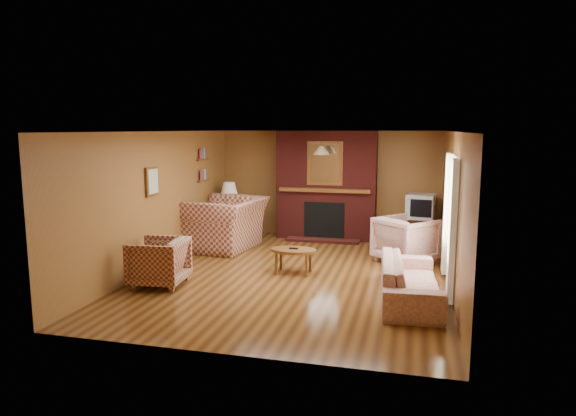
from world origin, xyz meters
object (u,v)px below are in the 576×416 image
(fireplace, at_px, (326,186))
(floral_sofa, at_px, (410,280))
(plaid_armchair, at_px, (159,262))
(crt_tv, at_px, (421,206))
(side_table, at_px, (230,224))
(tv_stand, at_px, (420,232))
(floral_armchair, at_px, (406,240))
(coffee_table, at_px, (294,252))
(plaid_loveseat, at_px, (225,223))
(table_lamp, at_px, (229,194))

(fireplace, xyz_separation_m, floral_sofa, (1.90, -3.89, -0.88))
(fireplace, xyz_separation_m, plaid_armchair, (-1.95, -4.12, -0.81))
(crt_tv, bearing_deg, floral_sofa, -92.32)
(side_table, distance_m, tv_stand, 4.16)
(floral_sofa, distance_m, crt_tv, 3.74)
(crt_tv, bearing_deg, side_table, -175.26)
(plaid_armchair, distance_m, side_table, 3.58)
(floral_armchair, height_order, coffee_table, floral_armchair)
(fireplace, height_order, plaid_loveseat, fireplace)
(fireplace, relative_size, plaid_armchair, 2.91)
(coffee_table, xyz_separation_m, tv_stand, (2.10, 2.75, -0.08))
(plaid_loveseat, height_order, tv_stand, plaid_loveseat)
(floral_sofa, bearing_deg, crt_tv, -6.27)
(plaid_armchair, bearing_deg, side_table, 177.33)
(plaid_loveseat, bearing_deg, plaid_armchair, 3.68)
(fireplace, bearing_deg, coffee_table, -90.98)
(floral_armchair, relative_size, coffee_table, 1.19)
(floral_sofa, xyz_separation_m, side_table, (-4.00, 3.36, 0.03))
(coffee_table, height_order, crt_tv, crt_tv)
(plaid_loveseat, height_order, floral_sofa, plaid_loveseat)
(floral_sofa, bearing_deg, floral_armchair, -0.91)
(floral_sofa, xyz_separation_m, floral_armchair, (-0.11, 2.14, 0.13))
(plaid_armchair, bearing_deg, plaid_loveseat, 172.76)
(fireplace, distance_m, table_lamp, 2.17)
(floral_armchair, relative_size, side_table, 1.44)
(coffee_table, bearing_deg, plaid_armchair, -148.16)
(plaid_armchair, height_order, floral_armchair, floral_armchair)
(tv_stand, bearing_deg, fireplace, 172.52)
(side_table, bearing_deg, fireplace, 14.29)
(plaid_loveseat, bearing_deg, crt_tv, 114.17)
(fireplace, relative_size, floral_armchair, 2.56)
(tv_stand, bearing_deg, plaid_loveseat, -163.95)
(floral_armchair, relative_size, crt_tv, 1.49)
(coffee_table, height_order, side_table, side_table)
(floral_sofa, relative_size, coffee_table, 2.59)
(side_table, bearing_deg, table_lamp, 0.00)
(tv_stand, xyz_separation_m, crt_tv, (0.00, -0.01, 0.54))
(floral_armchair, bearing_deg, fireplace, -2.66)
(table_lamp, bearing_deg, crt_tv, 4.74)
(floral_sofa, bearing_deg, plaid_armchair, 89.41)
(plaid_armchair, bearing_deg, fireplace, 149.58)
(coffee_table, bearing_deg, floral_armchair, 32.87)
(crt_tv, bearing_deg, table_lamp, -175.26)
(plaid_loveseat, bearing_deg, fireplace, 134.54)
(plaid_armchair, height_order, coffee_table, plaid_armchair)
(tv_stand, relative_size, crt_tv, 0.90)
(plaid_loveseat, relative_size, floral_sofa, 0.78)
(plaid_loveseat, distance_m, floral_armchair, 3.65)
(floral_armchair, bearing_deg, plaid_loveseat, 37.52)
(fireplace, distance_m, crt_tv, 2.09)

